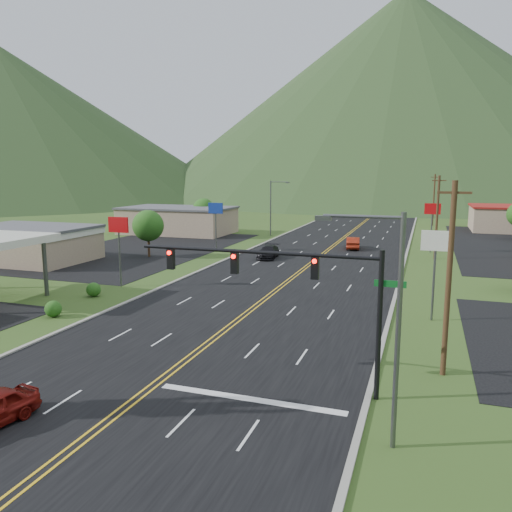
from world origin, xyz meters
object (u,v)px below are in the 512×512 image
(streetlight_west, at_px, (272,204))
(car_red_far, at_px, (353,243))
(car_dark_mid, at_px, (268,252))
(traffic_signal, at_px, (294,281))
(streetlight_east, at_px, (390,316))

(streetlight_west, distance_m, car_red_far, 18.45)
(car_red_far, bearing_deg, car_dark_mid, 43.32)
(traffic_signal, bearing_deg, car_dark_mid, 109.28)
(streetlight_west, distance_m, car_dark_mid, 22.43)
(traffic_signal, distance_m, car_red_far, 46.06)
(traffic_signal, relative_size, car_dark_mid, 2.57)
(streetlight_east, bearing_deg, traffic_signal, 139.61)
(streetlight_west, bearing_deg, car_red_far, -35.08)
(streetlight_west, relative_size, car_red_far, 1.84)
(traffic_signal, distance_m, streetlight_east, 6.17)
(traffic_signal, xyz_separation_m, streetlight_east, (4.70, -4.00, -0.15))
(car_dark_mid, distance_m, car_red_far, 13.91)
(streetlight_east, xyz_separation_m, car_dark_mid, (-16.89, 38.84, -4.44))
(streetlight_east, height_order, car_dark_mid, streetlight_east)
(streetlight_east, height_order, streetlight_west, same)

